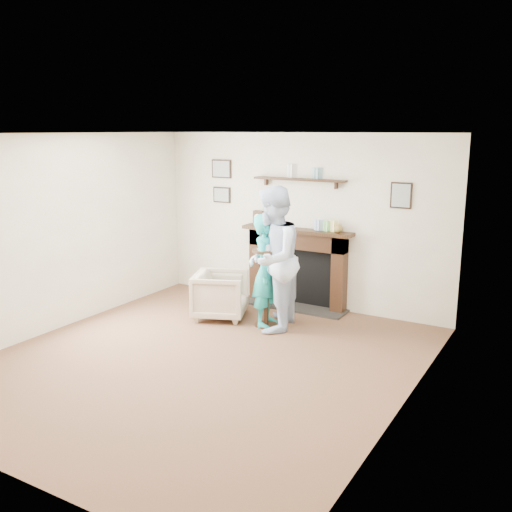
# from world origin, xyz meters

# --- Properties ---
(ground) EXTENTS (5.00, 5.00, 0.00)m
(ground) POSITION_xyz_m (0.00, 0.00, 0.00)
(ground) COLOR brown
(ground) RESTS_ON ground
(room_shell) EXTENTS (4.54, 5.02, 2.52)m
(room_shell) POSITION_xyz_m (-0.00, 0.69, 1.62)
(room_shell) COLOR beige
(room_shell) RESTS_ON ground
(armchair) EXTENTS (0.91, 0.90, 0.64)m
(armchair) POSITION_xyz_m (-0.66, 1.38, 0.00)
(armchair) COLOR tan
(armchair) RESTS_ON ground
(man) EXTENTS (0.89, 1.04, 1.86)m
(man) POSITION_xyz_m (0.17, 1.32, 0.00)
(man) COLOR #AEC3D9
(man) RESTS_ON ground
(woman) EXTENTS (0.44, 0.60, 1.48)m
(woman) POSITION_xyz_m (0.04, 1.43, 0.00)
(woman) COLOR #20B5A1
(woman) RESTS_ON ground
(pedestal_table) EXTENTS (0.37, 0.37, 1.18)m
(pedestal_table) POSITION_xyz_m (0.05, 1.39, 0.73)
(pedestal_table) COLOR black
(pedestal_table) RESTS_ON ground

